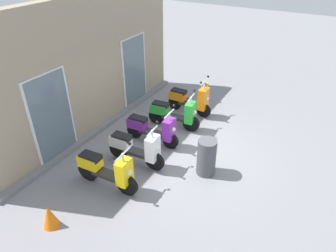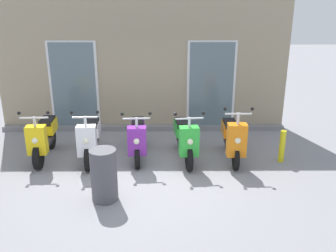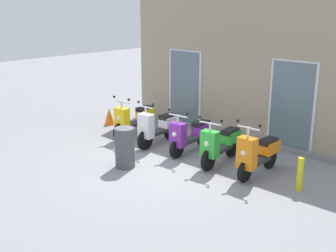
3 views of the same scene
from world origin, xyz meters
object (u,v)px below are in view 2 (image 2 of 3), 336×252
scooter_white (90,138)px  curb_bollard (282,146)px  scooter_yellow (44,137)px  trash_bin (104,175)px  scooter_green (185,138)px  scooter_orange (233,138)px  scooter_purple (138,137)px

scooter_white → curb_bollard: bearing=-1.5°
scooter_yellow → trash_bin: size_ratio=1.71×
scooter_yellow → curb_bollard: 5.07m
scooter_yellow → scooter_green: bearing=-1.4°
scooter_yellow → curb_bollard: size_ratio=2.27×
scooter_white → trash_bin: size_ratio=1.69×
scooter_orange → scooter_white: bearing=179.9°
scooter_green → scooter_white: bearing=-179.1°
curb_bollard → trash_bin: bearing=-156.6°
scooter_green → scooter_orange: size_ratio=1.08×
scooter_purple → curb_bollard: scooter_purple is taller
scooter_green → curb_bollard: bearing=-3.8°
scooter_green → curb_bollard: 2.05m
scooter_purple → scooter_orange: 2.03m
scooter_yellow → scooter_orange: scooter_orange is taller
scooter_purple → scooter_green: bearing=-7.0°
scooter_white → curb_bollard: scooter_white is taller
scooter_white → scooter_yellow: bearing=174.2°
scooter_purple → curb_bollard: bearing=-4.9°
scooter_orange → curb_bollard: (1.04, -0.10, -0.16)m
scooter_yellow → scooter_green: 3.02m
scooter_green → scooter_orange: scooter_orange is taller
trash_bin → curb_bollard: bearing=23.4°
scooter_white → scooter_purple: 1.00m
scooter_green → curb_bollard: (2.04, -0.14, -0.14)m
curb_bollard → trash_bin: size_ratio=0.75×
scooter_white → scooter_green: bearing=0.9°
scooter_purple → scooter_orange: (2.02, -0.16, 0.04)m
scooter_white → curb_bollard: 4.05m
curb_bollard → scooter_orange: bearing=174.4°
scooter_yellow → scooter_white: size_ratio=1.01×
scooter_orange → trash_bin: 2.96m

